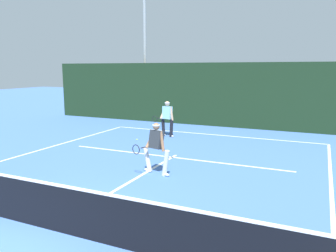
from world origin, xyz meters
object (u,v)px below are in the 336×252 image
at_px(player_far, 167,117).
at_px(tennis_ball, 137,140).
at_px(player_near, 156,146).
at_px(light_pole, 145,39).

bearing_deg(player_far, tennis_ball, 68.27).
distance_m(player_near, player_far, 5.71).
relative_size(tennis_ball, light_pole, 0.01).
bearing_deg(tennis_ball, light_pole, 115.15).
bearing_deg(player_far, player_near, 121.72).
height_order(player_near, player_far, player_far).
xyz_separation_m(player_far, tennis_ball, (-0.85, -1.37, -0.89)).
relative_size(player_far, light_pole, 0.20).
bearing_deg(tennis_ball, player_near, -53.26).
xyz_separation_m(player_near, player_far, (-2.09, 5.31, 0.06)).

